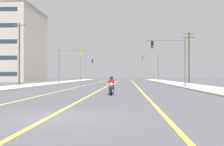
{
  "coord_description": "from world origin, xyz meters",
  "views": [
    {
      "loc": [
        2.46,
        -10.08,
        1.48
      ],
      "look_at": [
        0.51,
        27.43,
        1.82
      ],
      "focal_mm": 45.86,
      "sensor_mm": 36.0,
      "label": 1
    }
  ],
  "objects_px": {
    "traffic_signal_mid_left": "(85,66)",
    "utility_pole_right_far": "(189,56)",
    "traffic_signal_mid_right": "(153,64)",
    "utility_pole_left_near": "(19,52)",
    "traffic_signal_near_right": "(174,54)",
    "apartment_building_far_left_block": "(2,45)",
    "motorcycle_with_rider": "(111,87)",
    "traffic_signal_near_left": "(67,61)"
  },
  "relations": [
    {
      "from": "apartment_building_far_left_block",
      "to": "traffic_signal_mid_left",
      "type": "bearing_deg",
      "value": 3.09
    },
    {
      "from": "utility_pole_right_far",
      "to": "utility_pole_left_near",
      "type": "bearing_deg",
      "value": -161.83
    },
    {
      "from": "motorcycle_with_rider",
      "to": "traffic_signal_near_left",
      "type": "xyz_separation_m",
      "value": [
        -9.27,
        27.21,
        3.5
      ]
    },
    {
      "from": "traffic_signal_mid_left",
      "to": "apartment_building_far_left_block",
      "type": "bearing_deg",
      "value": -176.91
    },
    {
      "from": "traffic_signal_near_right",
      "to": "utility_pole_right_far",
      "type": "height_order",
      "value": "utility_pole_right_far"
    },
    {
      "from": "traffic_signal_mid_left",
      "to": "motorcycle_with_rider",
      "type": "bearing_deg",
      "value": -79.36
    },
    {
      "from": "traffic_signal_near_right",
      "to": "apartment_building_far_left_block",
      "type": "distance_m",
      "value": 55.04
    },
    {
      "from": "utility_pole_right_far",
      "to": "traffic_signal_mid_right",
      "type": "bearing_deg",
      "value": 126.72
    },
    {
      "from": "traffic_signal_near_left",
      "to": "apartment_building_far_left_block",
      "type": "distance_m",
      "value": 34.01
    },
    {
      "from": "traffic_signal_mid_right",
      "to": "utility_pole_left_near",
      "type": "distance_m",
      "value": 29.13
    },
    {
      "from": "traffic_signal_near_right",
      "to": "utility_pole_right_far",
      "type": "distance_m",
      "value": 20.53
    },
    {
      "from": "utility_pole_left_near",
      "to": "apartment_building_far_left_block",
      "type": "bearing_deg",
      "value": 118.72
    },
    {
      "from": "utility_pole_left_near",
      "to": "apartment_building_far_left_block",
      "type": "distance_m",
      "value": 32.94
    },
    {
      "from": "motorcycle_with_rider",
      "to": "apartment_building_far_left_block",
      "type": "height_order",
      "value": "apartment_building_far_left_block"
    },
    {
      "from": "traffic_signal_mid_left",
      "to": "utility_pole_left_near",
      "type": "bearing_deg",
      "value": -101.7
    },
    {
      "from": "utility_pole_left_near",
      "to": "utility_pole_right_far",
      "type": "xyz_separation_m",
      "value": [
        29.17,
        9.57,
        0.03
      ]
    },
    {
      "from": "traffic_signal_mid_left",
      "to": "apartment_building_far_left_block",
      "type": "relative_size",
      "value": 0.31
    },
    {
      "from": "traffic_signal_mid_right",
      "to": "utility_pole_left_near",
      "type": "bearing_deg",
      "value": -142.55
    },
    {
      "from": "traffic_signal_near_right",
      "to": "traffic_signal_near_left",
      "type": "relative_size",
      "value": 1.0
    },
    {
      "from": "traffic_signal_mid_right",
      "to": "utility_pole_left_near",
      "type": "height_order",
      "value": "utility_pole_left_near"
    },
    {
      "from": "utility_pole_left_near",
      "to": "utility_pole_right_far",
      "type": "relative_size",
      "value": 1.02
    },
    {
      "from": "utility_pole_right_far",
      "to": "apartment_building_far_left_block",
      "type": "height_order",
      "value": "apartment_building_far_left_block"
    },
    {
      "from": "motorcycle_with_rider",
      "to": "traffic_signal_mid_left",
      "type": "height_order",
      "value": "traffic_signal_mid_left"
    },
    {
      "from": "traffic_signal_near_right",
      "to": "traffic_signal_mid_right",
      "type": "distance_m",
      "value": 27.71
    },
    {
      "from": "traffic_signal_near_right",
      "to": "utility_pole_right_far",
      "type": "xyz_separation_m",
      "value": [
        6.05,
        19.58,
        1.15
      ]
    },
    {
      "from": "traffic_signal_mid_right",
      "to": "traffic_signal_mid_left",
      "type": "bearing_deg",
      "value": 144.41
    },
    {
      "from": "traffic_signal_mid_right",
      "to": "traffic_signal_mid_left",
      "type": "relative_size",
      "value": 1.0
    },
    {
      "from": "traffic_signal_near_left",
      "to": "utility_pole_left_near",
      "type": "height_order",
      "value": "utility_pole_left_near"
    },
    {
      "from": "traffic_signal_mid_left",
      "to": "utility_pole_right_far",
      "type": "bearing_deg",
      "value": -41.36
    },
    {
      "from": "traffic_signal_near_left",
      "to": "traffic_signal_mid_right",
      "type": "relative_size",
      "value": 1.0
    },
    {
      "from": "traffic_signal_near_left",
      "to": "motorcycle_with_rider",
      "type": "bearing_deg",
      "value": -71.18
    },
    {
      "from": "traffic_signal_mid_right",
      "to": "apartment_building_far_left_block",
      "type": "bearing_deg",
      "value": 164.26
    },
    {
      "from": "traffic_signal_mid_right",
      "to": "utility_pole_right_far",
      "type": "bearing_deg",
      "value": -53.28
    },
    {
      "from": "motorcycle_with_rider",
      "to": "traffic_signal_near_right",
      "type": "height_order",
      "value": "traffic_signal_near_right"
    },
    {
      "from": "traffic_signal_near_left",
      "to": "traffic_signal_mid_left",
      "type": "bearing_deg",
      "value": 91.6
    },
    {
      "from": "utility_pole_left_near",
      "to": "apartment_building_far_left_block",
      "type": "height_order",
      "value": "apartment_building_far_left_block"
    },
    {
      "from": "traffic_signal_mid_right",
      "to": "utility_pole_right_far",
      "type": "xyz_separation_m",
      "value": [
        6.06,
        -8.13,
        1.2
      ]
    },
    {
      "from": "traffic_signal_mid_left",
      "to": "utility_pole_right_far",
      "type": "distance_m",
      "value": 30.66
    },
    {
      "from": "motorcycle_with_rider",
      "to": "traffic_signal_mid_right",
      "type": "relative_size",
      "value": 0.35
    },
    {
      "from": "motorcycle_with_rider",
      "to": "traffic_signal_mid_left",
      "type": "relative_size",
      "value": 0.35
    },
    {
      "from": "traffic_signal_mid_left",
      "to": "utility_pole_right_far",
      "type": "relative_size",
      "value": 0.63
    },
    {
      "from": "traffic_signal_mid_right",
      "to": "apartment_building_far_left_block",
      "type": "xyz_separation_m",
      "value": [
        -38.8,
        10.94,
        5.5
      ]
    }
  ]
}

